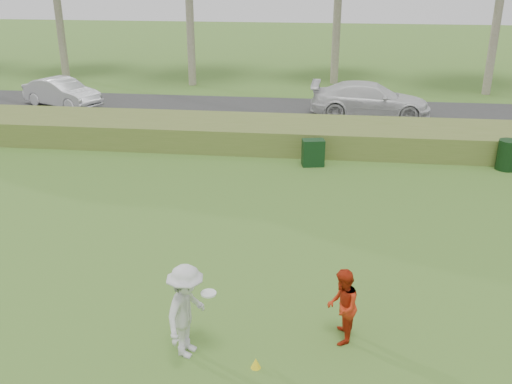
# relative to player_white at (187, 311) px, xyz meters

# --- Properties ---
(ground) EXTENTS (120.00, 120.00, 0.00)m
(ground) POSITION_rel_player_white_xyz_m (0.64, 0.59, -0.88)
(ground) COLOR #3B6822
(ground) RESTS_ON ground
(reed_strip) EXTENTS (80.00, 3.00, 0.90)m
(reed_strip) POSITION_rel_player_white_xyz_m (0.64, 12.59, -0.43)
(reed_strip) COLOR #556A2A
(reed_strip) RESTS_ON ground
(park_road) EXTENTS (80.00, 6.00, 0.06)m
(park_road) POSITION_rel_player_white_xyz_m (0.64, 17.59, -0.85)
(park_road) COLOR #2D2D2D
(park_road) RESTS_ON ground
(player_white) EXTENTS (0.98, 1.25, 1.76)m
(player_white) POSITION_rel_player_white_xyz_m (0.00, 0.00, 0.00)
(player_white) COLOR silver
(player_white) RESTS_ON ground
(player_red) EXTENTS (0.59, 0.73, 1.45)m
(player_red) POSITION_rel_player_white_xyz_m (2.69, 0.72, -0.16)
(player_red) COLOR #B5280F
(player_red) RESTS_ON ground
(cone_yellow) EXTENTS (0.18, 0.18, 0.19)m
(cone_yellow) POSITION_rel_player_white_xyz_m (1.24, -0.25, -0.78)
(cone_yellow) COLOR yellow
(cone_yellow) RESTS_ON ground
(utility_cabinet) EXTENTS (0.81, 0.60, 0.92)m
(utility_cabinet) POSITION_rel_player_white_xyz_m (1.88, 10.46, -0.42)
(utility_cabinet) COLOR black
(utility_cabinet) RESTS_ON ground
(trash_bin) EXTENTS (0.79, 0.79, 1.02)m
(trash_bin) POSITION_rel_player_white_xyz_m (8.35, 10.86, -0.37)
(trash_bin) COLOR black
(trash_bin) RESTS_ON ground
(car_mid) EXTENTS (4.27, 2.94, 1.33)m
(car_mid) POSITION_rel_player_white_xyz_m (-10.29, 17.45, -0.15)
(car_mid) COLOR white
(car_mid) RESTS_ON park_road
(car_right) EXTENTS (5.32, 2.34, 1.52)m
(car_right) POSITION_rel_player_white_xyz_m (4.19, 17.26, -0.06)
(car_right) COLOR silver
(car_right) RESTS_ON park_road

